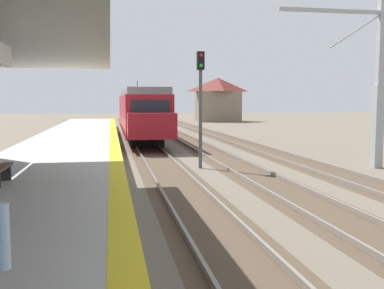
{
  "coord_description": "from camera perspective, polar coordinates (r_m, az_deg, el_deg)",
  "views": [
    {
      "loc": [
        -0.42,
        1.73,
        3.04
      ],
      "look_at": [
        1.3,
        11.2,
        2.1
      ],
      "focal_mm": 41.99,
      "sensor_mm": 36.0,
      "label": 1
    }
  ],
  "objects": [
    {
      "name": "approaching_train",
      "position": [
        35.31,
        -6.53,
        4.15
      ],
      "size": [
        2.93,
        19.6,
        4.76
      ],
      "color": "maroon",
      "rests_on": "ground"
    },
    {
      "name": "station_platform",
      "position": [
        14.65,
        -18.35,
        -4.89
      ],
      "size": [
        5.0,
        80.0,
        0.91
      ],
      "color": "#B7B5AD",
      "rests_on": "ground"
    },
    {
      "name": "distant_trackside_house",
      "position": [
        66.54,
        3.3,
        5.83
      ],
      "size": [
        6.6,
        5.28,
        6.4
      ],
      "color": "#7F705B",
      "rests_on": "ground"
    },
    {
      "name": "track_pair_middle",
      "position": [
        19.37,
        7.02,
        -3.34
      ],
      "size": [
        2.34,
        120.0,
        0.16
      ],
      "color": "#4C3D2D",
      "rests_on": "ground"
    },
    {
      "name": "rail_signal_post",
      "position": [
        20.06,
        1.09,
        6.02
      ],
      "size": [
        0.32,
        0.34,
        5.2
      ],
      "color": "#4C4C4C",
      "rests_on": "ground"
    },
    {
      "name": "catenary_pylon_far_side",
      "position": [
        21.73,
        21.99,
        6.66
      ],
      "size": [
        5.0,
        0.4,
        7.5
      ],
      "color": "#9EA3A8",
      "rests_on": "ground"
    },
    {
      "name": "track_pair_nearest_platform",
      "position": [
        18.66,
        -3.02,
        -3.65
      ],
      "size": [
        2.34,
        120.0,
        0.16
      ],
      "color": "#4C3D2D",
      "rests_on": "ground"
    },
    {
      "name": "track_pair_far_side",
      "position": [
        20.64,
        16.08,
        -2.97
      ],
      "size": [
        2.34,
        120.0,
        0.16
      ],
      "color": "#4C3D2D",
      "rests_on": "ground"
    }
  ]
}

